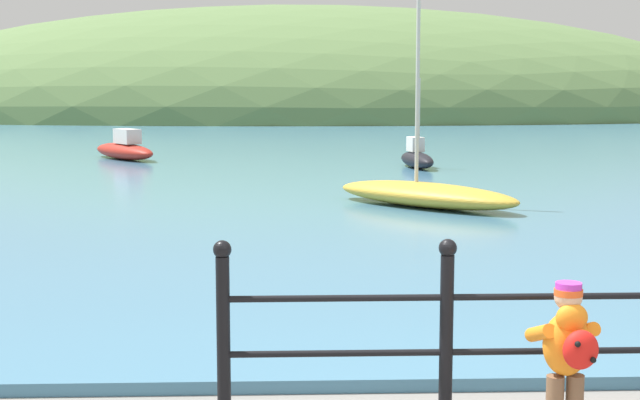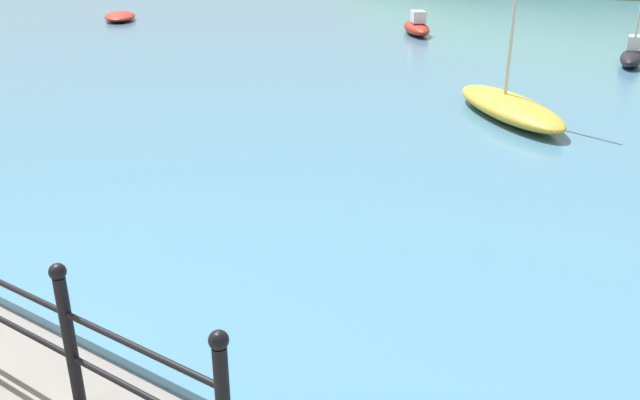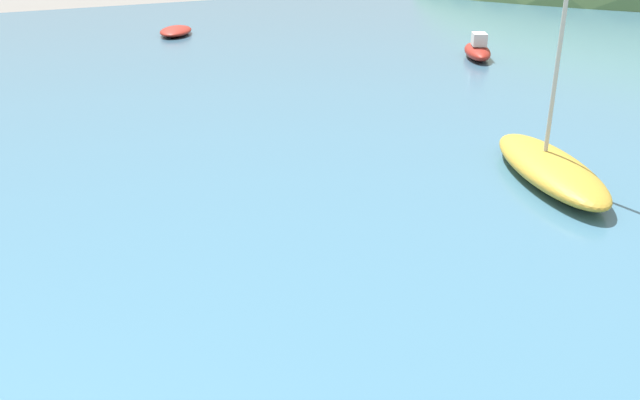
# 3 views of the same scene
# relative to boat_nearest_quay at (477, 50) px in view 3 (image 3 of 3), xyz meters

# --- Properties ---
(boat_nearest_quay) EXTENTS (2.76, 3.52, 0.93)m
(boat_nearest_quay) POSITION_rel_boat_nearest_quay_xyz_m (0.00, 0.00, 0.00)
(boat_nearest_quay) COLOR maroon
(boat_nearest_quay) RESTS_ON water
(boat_far_left) EXTENTS (3.49, 3.57, 4.70)m
(boat_far_left) POSITION_rel_boat_nearest_quay_xyz_m (7.41, -11.46, -0.06)
(boat_far_left) COLOR gold
(boat_far_left) RESTS_ON water
(boat_green_fishing) EXTENTS (3.84, 3.76, 0.39)m
(boat_green_fishing) POSITION_rel_boat_nearest_quay_xyz_m (-14.44, -2.86, -0.11)
(boat_green_fishing) COLOR maroon
(boat_green_fishing) RESTS_ON water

